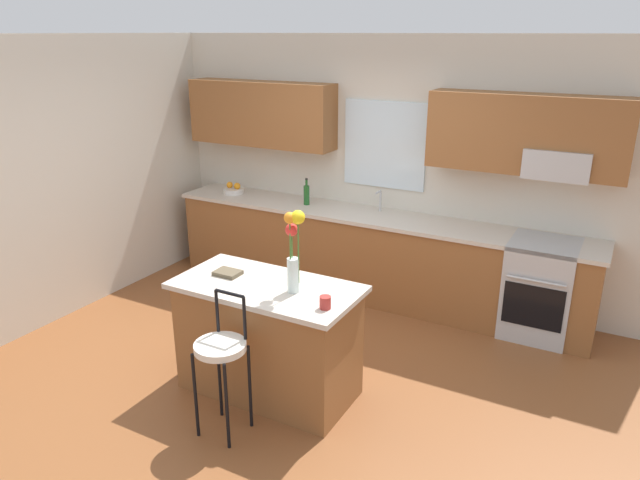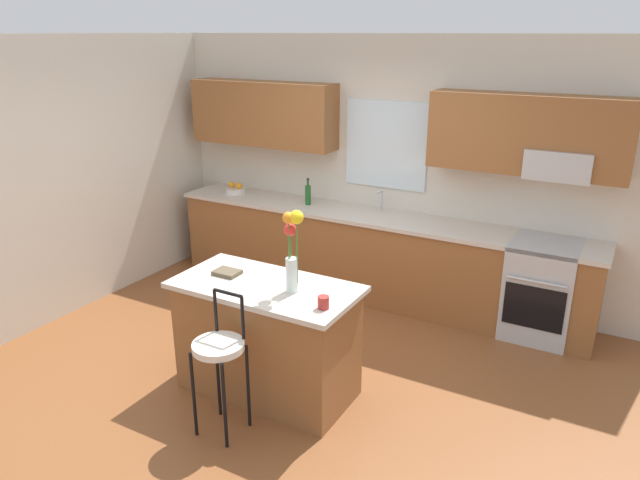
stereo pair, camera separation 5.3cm
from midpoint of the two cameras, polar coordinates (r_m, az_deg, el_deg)
ground_plane at (r=5.13m, az=-3.48°, el=-12.40°), size 14.00×14.00×0.00m
wall_left at (r=6.45m, az=-22.05°, el=5.95°), size 0.12×4.60×2.70m
back_wall_assembly at (r=6.22m, az=6.28°, el=8.32°), size 5.60×0.50×2.70m
counter_run at (r=6.28m, az=4.65°, el=-1.48°), size 4.56×0.64×0.92m
sink_faucet at (r=6.20m, az=5.59°, el=4.03°), size 0.02×0.13×0.23m
oven_range at (r=5.83m, az=20.27°, el=-4.45°), size 0.60×0.64×0.92m
kitchen_island at (r=4.65m, az=-5.39°, el=-9.50°), size 1.42×0.73×0.92m
bar_stool_near at (r=4.16m, az=-9.93°, el=-10.73°), size 0.36×0.36×1.04m
flower_vase at (r=4.18m, az=-2.94°, el=-0.72°), size 0.16×0.12×0.63m
mug_ceramic at (r=4.04m, az=0.14°, el=-6.08°), size 0.08×0.08×0.09m
cookbook at (r=4.65m, az=-9.27°, el=-3.17°), size 0.20×0.15×0.03m
fruit_bowl_oranges at (r=6.98m, az=-8.60°, el=4.84°), size 0.24×0.24×0.13m
bottle_olive_oil at (r=6.43m, az=-1.55°, el=4.45°), size 0.06×0.06×0.29m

